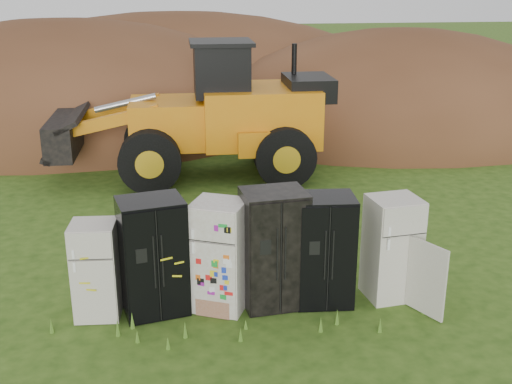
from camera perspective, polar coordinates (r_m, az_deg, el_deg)
ground at (r=10.70m, az=-0.74°, el=-9.92°), size 120.00×120.00×0.00m
fridge_leftmost at (r=10.36m, az=-14.04°, el=-6.74°), size 0.72×0.70×1.55m
fridge_black_side at (r=10.23m, az=-9.14°, el=-5.67°), size 1.14×0.98×1.89m
fridge_sticker at (r=10.25m, az=-3.22°, el=-5.66°), size 1.04×1.00×1.81m
fridge_dark_mid at (r=10.32m, az=1.58°, el=-5.05°), size 1.08×0.92×1.94m
fridge_black_right at (r=10.47m, az=6.09°, el=-5.13°), size 0.96×0.82×1.83m
fridge_open_door at (r=10.82m, az=11.99°, el=-4.89°), size 0.88×0.83×1.74m
wheel_loader at (r=16.85m, az=-6.08°, el=7.21°), size 7.33×3.00×3.54m
dirt_mound_right at (r=23.17m, az=12.46°, el=5.61°), size 13.59×9.96×6.85m
dirt_mound_left at (r=24.19m, az=-16.38°, el=5.84°), size 16.65×12.49×7.41m
dirt_mound_back at (r=27.31m, az=-6.90°, el=7.90°), size 19.55×13.03×7.42m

